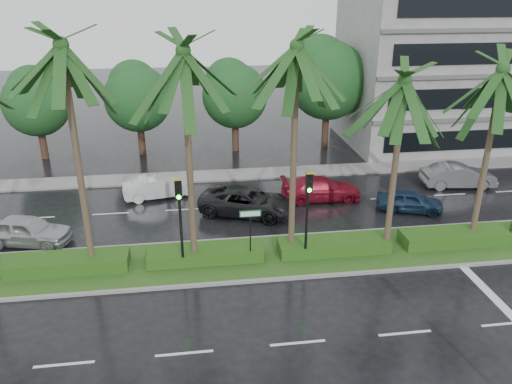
{
  "coord_description": "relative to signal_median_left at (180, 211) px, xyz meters",
  "views": [
    {
      "loc": [
        -3.4,
        -18.94,
        11.79
      ],
      "look_at": [
        -0.61,
        1.5,
        3.17
      ],
      "focal_mm": 35.0,
      "sensor_mm": 36.0,
      "label": 1
    }
  ],
  "objects": [
    {
      "name": "ground",
      "position": [
        4.0,
        -0.3,
        -3.0
      ],
      "size": [
        120.0,
        120.0,
        0.0
      ],
      "primitive_type": "plane",
      "color": "black",
      "rests_on": "ground"
    },
    {
      "name": "far_sidewalk",
      "position": [
        4.0,
        11.7,
        -2.94
      ],
      "size": [
        40.0,
        2.0,
        0.12
      ],
      "primitive_type": "cube",
      "color": "slate",
      "rests_on": "ground"
    },
    {
      "name": "median",
      "position": [
        4.0,
        0.7,
        -2.92
      ],
      "size": [
        36.0,
        4.0,
        0.15
      ],
      "color": "gray",
      "rests_on": "ground"
    },
    {
      "name": "hedge",
      "position": [
        4.0,
        0.7,
        -2.55
      ],
      "size": [
        35.2,
        1.4,
        0.6
      ],
      "color": "#204A15",
      "rests_on": "median"
    },
    {
      "name": "lane_markings",
      "position": [
        7.04,
        -0.73,
        -2.99
      ],
      "size": [
        34.0,
        13.06,
        0.01
      ],
      "color": "silver",
      "rests_on": "ground"
    },
    {
      "name": "palm_row",
      "position": [
        2.74,
        0.72,
        5.36
      ],
      "size": [
        26.3,
        4.2,
        10.36
      ],
      "color": "#473D29",
      "rests_on": "median"
    },
    {
      "name": "signal_median_left",
      "position": [
        0.0,
        0.0,
        0.0
      ],
      "size": [
        0.34,
        0.42,
        4.36
      ],
      "color": "black",
      "rests_on": "median"
    },
    {
      "name": "signal_median_right",
      "position": [
        5.5,
        0.0,
        0.0
      ],
      "size": [
        0.34,
        0.42,
        4.36
      ],
      "color": "black",
      "rests_on": "median"
    },
    {
      "name": "street_sign",
      "position": [
        3.0,
        0.18,
        -0.87
      ],
      "size": [
        0.95,
        0.09,
        2.6
      ],
      "color": "black",
      "rests_on": "median"
    },
    {
      "name": "bg_trees",
      "position": [
        6.14,
        17.29,
        1.85
      ],
      "size": [
        32.99,
        5.87,
        8.48
      ],
      "color": "#362318",
      "rests_on": "ground"
    },
    {
      "name": "building",
      "position": [
        21.0,
        17.7,
        3.0
      ],
      "size": [
        16.0,
        10.0,
        12.0
      ],
      "primitive_type": "cube",
      "color": "gray",
      "rests_on": "ground"
    },
    {
      "name": "car_silver",
      "position": [
        -7.5,
        3.7,
        -2.28
      ],
      "size": [
        2.71,
        4.53,
        1.44
      ],
      "primitive_type": "imported",
      "rotation": [
        0.0,
        0.0,
        1.32
      ],
      "color": "#ADAFB5",
      "rests_on": "ground"
    },
    {
      "name": "car_white",
      "position": [
        -1.5,
        8.7,
        -2.34
      ],
      "size": [
        2.13,
        4.17,
        1.31
      ],
      "primitive_type": "imported",
      "rotation": [
        0.0,
        0.0,
        1.77
      ],
      "color": "silver",
      "rests_on": "ground"
    },
    {
      "name": "car_darkgrey",
      "position": [
        3.5,
        5.68,
        -2.27
      ],
      "size": [
        4.18,
        5.76,
        1.46
      ],
      "primitive_type": "imported",
      "rotation": [
        0.0,
        0.0,
        1.19
      ],
      "color": "black",
      "rests_on": "ground"
    },
    {
      "name": "car_red",
      "position": [
        8.05,
        7.1,
        -2.32
      ],
      "size": [
        2.06,
        4.75,
        1.36
      ],
      "primitive_type": "imported",
      "rotation": [
        0.0,
        0.0,
        1.54
      ],
      "color": "maroon",
      "rests_on": "ground"
    },
    {
      "name": "car_blue",
      "position": [
        12.55,
        4.83,
        -2.38
      ],
      "size": [
        2.55,
        3.9,
        1.24
      ],
      "primitive_type": "imported",
      "rotation": [
        0.0,
        0.0,
        1.24
      ],
      "color": "#182E4A",
      "rests_on": "ground"
    },
    {
      "name": "car_grey",
      "position": [
        17.05,
        7.86,
        -2.26
      ],
      "size": [
        1.99,
        4.61,
        1.48
      ],
      "primitive_type": "imported",
      "rotation": [
        0.0,
        0.0,
        1.47
      ],
      "color": "#5B5C60",
      "rests_on": "ground"
    }
  ]
}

